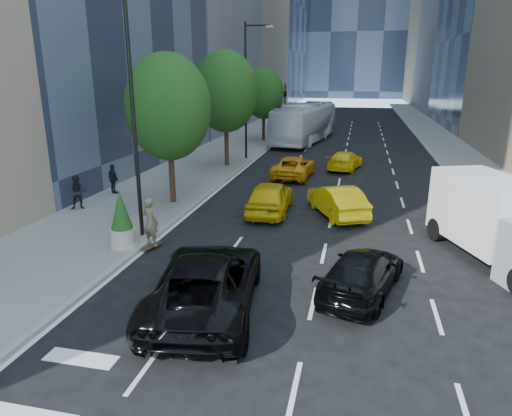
% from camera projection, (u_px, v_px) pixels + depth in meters
% --- Properties ---
extents(ground, '(160.00, 160.00, 0.00)m').
position_uv_depth(ground, '(280.00, 299.00, 13.87)').
color(ground, black).
rests_on(ground, ground).
extents(sidewalk_left, '(6.00, 120.00, 0.15)m').
position_uv_depth(sidewalk_left, '(241.00, 143.00, 43.78)').
color(sidewalk_left, slate).
rests_on(sidewalk_left, ground).
extents(sidewalk_right, '(4.00, 120.00, 0.15)m').
position_uv_depth(sidewalk_right, '(451.00, 150.00, 39.79)').
color(sidewalk_right, slate).
rests_on(sidewalk_right, ground).
extents(lamp_near, '(2.13, 0.22, 10.00)m').
position_uv_depth(lamp_near, '(136.00, 95.00, 17.27)').
color(lamp_near, black).
rests_on(lamp_near, sidewalk_left).
extents(lamp_far, '(2.13, 0.22, 10.00)m').
position_uv_depth(lamp_far, '(248.00, 83.00, 34.10)').
color(lamp_far, black).
rests_on(lamp_far, sidewalk_left).
extents(tree_near, '(4.20, 4.20, 7.46)m').
position_uv_depth(tree_near, '(168.00, 107.00, 22.37)').
color(tree_near, '#321F13').
rests_on(tree_near, sidewalk_left).
extents(tree_mid, '(4.50, 4.50, 7.99)m').
position_uv_depth(tree_mid, '(226.00, 92.00, 31.62)').
color(tree_mid, '#321F13').
rests_on(tree_mid, sidewalk_left).
extents(tree_far, '(3.90, 3.90, 6.92)m').
position_uv_depth(tree_far, '(264.00, 94.00, 43.97)').
color(tree_far, '#321F13').
rests_on(tree_far, sidewalk_left).
extents(traffic_signal, '(2.48, 0.53, 5.20)m').
position_uv_depth(traffic_signal, '(285.00, 94.00, 51.39)').
color(traffic_signal, black).
rests_on(traffic_signal, sidewalk_left).
extents(skateboarder, '(0.80, 0.64, 1.93)m').
position_uv_depth(skateboarder, '(151.00, 225.00, 17.58)').
color(skateboarder, brown).
rests_on(skateboarder, ground).
extents(black_sedan_lincoln, '(3.66, 6.47, 1.71)m').
position_uv_depth(black_sedan_lincoln, '(206.00, 282.00, 13.12)').
color(black_sedan_lincoln, black).
rests_on(black_sedan_lincoln, ground).
extents(black_sedan_mercedes, '(3.03, 4.97, 1.34)m').
position_uv_depth(black_sedan_mercedes, '(362.00, 273.00, 14.11)').
color(black_sedan_mercedes, black).
rests_on(black_sedan_mercedes, ground).
extents(taxi_a, '(1.99, 4.71, 1.59)m').
position_uv_depth(taxi_a, '(270.00, 197.00, 22.19)').
color(taxi_a, gold).
rests_on(taxi_a, ground).
extents(taxi_b, '(3.29, 4.71, 1.47)m').
position_uv_depth(taxi_b, '(337.00, 200.00, 21.82)').
color(taxi_b, yellow).
rests_on(taxi_b, ground).
extents(taxi_c, '(2.51, 5.04, 1.37)m').
position_uv_depth(taxi_c, '(294.00, 167.00, 29.76)').
color(taxi_c, orange).
rests_on(taxi_c, ground).
extents(taxi_d, '(2.66, 4.65, 1.27)m').
position_uv_depth(taxi_d, '(345.00, 160.00, 32.24)').
color(taxi_d, yellow).
rests_on(taxi_d, ground).
extents(city_bus, '(5.14, 13.72, 3.73)m').
position_uv_depth(city_bus, '(305.00, 123.00, 44.60)').
color(city_bus, white).
rests_on(city_bus, ground).
extents(box_truck, '(4.28, 6.54, 2.95)m').
position_uv_depth(box_truck, '(499.00, 222.00, 16.30)').
color(box_truck, silver).
rests_on(box_truck, ground).
extents(pedestrian_a, '(1.02, 0.94, 1.69)m').
position_uv_depth(pedestrian_a, '(78.00, 192.00, 22.26)').
color(pedestrian_a, black).
rests_on(pedestrian_a, sidewalk_left).
extents(pedestrian_b, '(1.04, 0.85, 1.65)m').
position_uv_depth(pedestrian_b, '(113.00, 179.00, 25.13)').
color(pedestrian_b, black).
rests_on(pedestrian_b, sidewalk_left).
extents(planter_shrub, '(0.93, 0.93, 2.22)m').
position_uv_depth(planter_shrub, '(122.00, 221.00, 17.36)').
color(planter_shrub, '#C1B3A0').
rests_on(planter_shrub, sidewalk_left).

